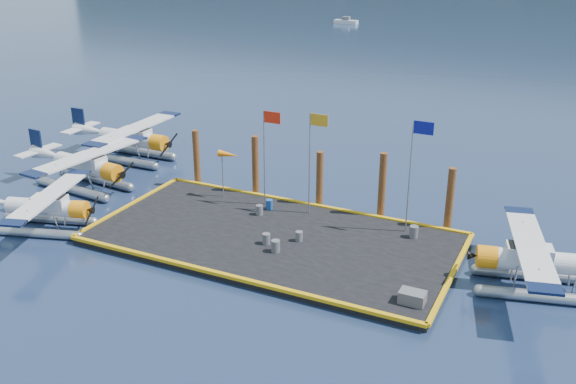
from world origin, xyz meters
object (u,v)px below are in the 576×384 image
(seaplane_d, at_px, (536,264))
(drum_0, at_px, (259,210))
(seaplane_c, at_px, (132,141))
(drum_2, at_px, (299,236))
(crate, at_px, (412,297))
(seaplane_a, at_px, (45,210))
(flagpole_blue, at_px, (414,160))
(piling_0, at_px, (197,159))
(piling_1, at_px, (255,167))
(drum_5, at_px, (269,204))
(windsock, at_px, (228,156))
(drum_1, at_px, (276,246))
(piling_4, at_px, (450,201))
(flagpole_red, at_px, (267,144))
(drum_3, at_px, (266,239))
(piling_2, at_px, (320,181))
(flagpole_yellow, at_px, (313,148))
(drum_4, at_px, (414,232))
(seaplane_b, at_px, (86,168))
(piling_3, at_px, (382,188))

(seaplane_d, height_order, drum_0, seaplane_d)
(seaplane_c, bearing_deg, drum_2, 64.99)
(crate, bearing_deg, seaplane_a, -177.90)
(flagpole_blue, bearing_deg, seaplane_a, -157.25)
(piling_0, height_order, piling_1, piling_1)
(drum_5, relative_size, flagpole_blue, 0.09)
(drum_5, distance_m, windsock, 4.04)
(drum_1, xyz_separation_m, piling_4, (7.50, 7.05, 1.27))
(crate, height_order, windsock, windsock)
(seaplane_a, distance_m, windsock, 11.21)
(seaplane_d, relative_size, flagpole_red, 1.52)
(drum_3, bearing_deg, drum_1, -34.68)
(crate, distance_m, piling_1, 15.73)
(piling_2, height_order, piling_4, piling_4)
(drum_2, height_order, flagpole_yellow, flagpole_yellow)
(drum_1, xyz_separation_m, flagpole_blue, (5.70, 5.45, 3.95))
(windsock, relative_size, piling_0, 0.78)
(flagpole_red, distance_m, flagpole_yellow, 3.00)
(flagpole_yellow, bearing_deg, piling_0, 170.14)
(drum_4, bearing_deg, seaplane_b, -176.31)
(drum_1, height_order, piling_4, piling_4)
(flagpole_yellow, xyz_separation_m, piling_1, (-4.70, 1.60, -2.41))
(drum_0, xyz_separation_m, piling_1, (-1.94, 3.15, 1.40))
(seaplane_b, xyz_separation_m, piling_0, (6.44, 3.60, 0.50))
(windsock, height_order, piling_1, piling_1)
(drum_0, distance_m, drum_2, 4.25)
(drum_0, bearing_deg, seaplane_a, -148.15)
(piling_0, bearing_deg, seaplane_a, -112.78)
(flagpole_blue, bearing_deg, drum_0, -169.97)
(seaplane_b, relative_size, drum_4, 14.27)
(seaplane_d, height_order, crate, seaplane_d)
(seaplane_c, distance_m, flagpole_blue, 23.27)
(drum_2, xyz_separation_m, flagpole_yellow, (-0.87, 3.75, 3.83))
(piling_0, bearing_deg, drum_1, -36.59)
(seaplane_b, xyz_separation_m, piling_3, (19.44, 3.60, 0.65))
(drum_4, xyz_separation_m, piling_0, (-15.62, 2.18, 1.26))
(drum_1, relative_size, flagpole_red, 0.11)
(flagpole_red, height_order, piling_2, flagpole_red)
(flagpole_yellow, height_order, piling_0, flagpole_yellow)
(seaplane_d, xyz_separation_m, piling_3, (-9.18, 4.57, 0.74))
(piling_1, bearing_deg, piling_3, 0.00)
(crate, xyz_separation_m, piling_3, (-4.40, 8.89, 1.45))
(drum_0, relative_size, piling_1, 0.14)
(drum_4, bearing_deg, seaplane_c, 168.55)
(seaplane_d, height_order, drum_1, seaplane_d)
(seaplane_a, distance_m, piling_0, 10.51)
(flagpole_blue, height_order, windsock, flagpole_blue)
(drum_3, height_order, piling_4, piling_4)
(drum_1, xyz_separation_m, piling_0, (-9.50, 7.05, 1.27))
(drum_0, distance_m, flagpole_blue, 9.74)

